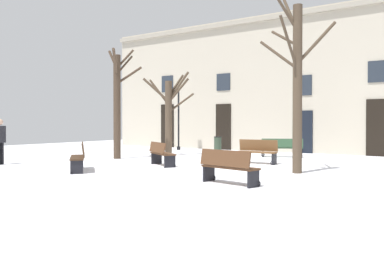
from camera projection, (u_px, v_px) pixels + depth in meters
name	position (u px, v px, depth m)	size (l,w,h in m)	color
ground_plane	(167.00, 165.00, 15.41)	(34.14, 34.14, 0.00)	white
building_facade	(263.00, 83.00, 22.70)	(21.34, 0.60, 7.63)	#BCB29E
tree_near_facade	(117.00, 101.00, 17.94)	(1.85, 2.32, 4.92)	#423326
tree_center	(297.00, 80.00, 12.84)	(2.26, 1.96, 5.80)	#4C3D2D
tree_foreground	(169.00, 112.00, 19.67)	(2.19, 1.82, 4.15)	#4C3D2D
streetlamp	(179.00, 108.00, 23.69)	(0.30, 0.30, 4.05)	black
litter_bin	(218.00, 145.00, 20.39)	(0.40, 0.40, 0.90)	#2D3D2D
bench_near_lamp	(257.00, 152.00, 15.87)	(1.65, 0.57, 0.94)	brown
bench_far_corner	(161.00, 154.00, 15.02)	(1.57, 1.23, 0.89)	#51331E
bench_by_litter_bin	(79.00, 156.00, 13.49)	(1.71, 1.58, 0.94)	#3D2819
bench_back_to_back_left	(282.00, 147.00, 18.75)	(1.91, 1.25, 0.87)	#2D4C33
bench_facing_shops	(228.00, 167.00, 10.50)	(1.73, 0.82, 0.91)	#51331E
person_strolling	(0.00, 139.00, 15.42)	(0.31, 0.42, 1.75)	black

